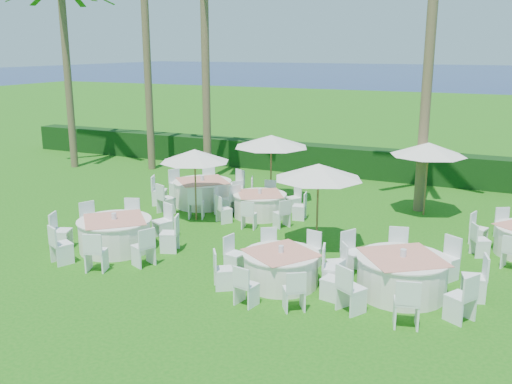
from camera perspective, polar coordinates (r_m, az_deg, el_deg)
ground at (r=13.41m, az=-2.84°, el=-8.80°), size 120.00×120.00×0.00m
hedge at (r=24.08m, az=10.40°, el=2.93°), size 34.00×1.00×1.20m
ocean at (r=113.19m, az=22.08°, el=10.63°), size 260.00×260.00×0.00m
banquet_table_a at (r=15.61m, az=-13.91°, el=-4.07°), size 3.33×3.33×1.02m
banquet_table_b at (r=13.04m, az=2.50°, el=-7.56°), size 3.06×3.06×0.93m
banquet_table_c at (r=12.91m, az=14.38°, el=-8.00°), size 3.47×3.47×1.04m
banquet_table_d at (r=19.48m, az=-5.36°, el=-0.03°), size 3.36×3.36×1.03m
banquet_table_e at (r=18.13m, az=0.38°, el=-1.25°), size 2.99×2.99×0.91m
umbrella_a at (r=17.48m, az=-6.15°, el=3.63°), size 2.15×2.15×2.24m
umbrella_b at (r=14.92m, az=6.26°, el=2.06°), size 2.36×2.36×2.32m
umbrella_c at (r=19.43m, az=1.53°, el=5.11°), size 2.57×2.57×2.36m
umbrella_d at (r=18.70m, az=16.86°, el=4.13°), size 2.38×2.38×2.36m
palm_a at (r=25.24m, az=-11.01°, el=16.53°), size 4.41×4.04×11.71m
palm_b at (r=22.86m, az=-5.07°, el=12.90°), size 4.39×4.21×8.53m
palm_c at (r=18.94m, az=17.03°, el=14.38°), size 4.36×4.26×10.02m
palm_f at (r=26.54m, az=-18.39°, el=11.88°), size 4.35×4.28×8.03m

